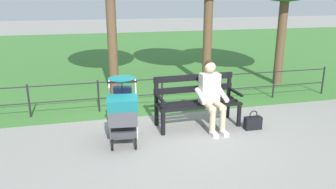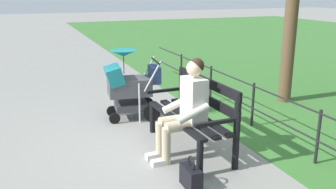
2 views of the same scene
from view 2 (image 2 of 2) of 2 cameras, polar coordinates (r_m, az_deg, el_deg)
ground_plane at (r=5.44m, az=1.06°, el=-6.65°), size 60.00×60.00×0.00m
park_bench at (r=4.96m, az=4.10°, el=-2.49°), size 1.62×0.65×0.96m
person_on_bench at (r=4.64m, az=2.77°, el=-1.81°), size 0.54×0.74×1.28m
stroller at (r=6.09m, az=-6.00°, el=1.62°), size 0.59×0.93×1.15m
handbag at (r=4.13m, az=3.53°, el=-12.46°), size 0.32×0.14×0.37m
park_fence at (r=5.67m, az=14.48°, el=-1.67°), size 8.37×0.04×0.70m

